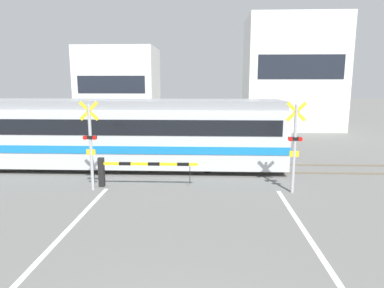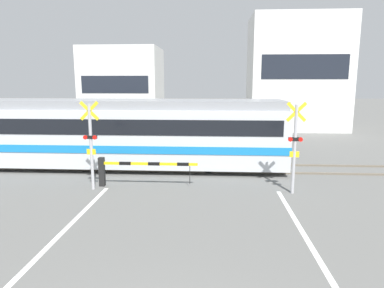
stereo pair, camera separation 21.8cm
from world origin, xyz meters
name	(u,v)px [view 2 (the right image)]	position (x,y,z in m)	size (l,w,h in m)	color
rail_track_near	(195,171)	(0.00, 11.00, 0.04)	(50.00, 0.10, 0.08)	#6B6051
rail_track_far	(196,164)	(0.00, 12.44, 0.04)	(50.00, 0.10, 0.08)	#6B6051
commuter_train	(89,131)	(-4.81, 11.72, 1.64)	(17.42, 2.84, 3.05)	silver
crossing_barrier_near	(126,168)	(-2.43, 8.87, 0.71)	(3.66, 0.20, 1.09)	black
crossing_barrier_far	(244,142)	(2.43, 14.66, 0.71)	(3.66, 0.20, 1.09)	black
crossing_signal_left	(91,142)	(-3.55, 8.45, 1.75)	(0.68, 0.15, 3.18)	#B2B2B7
crossing_signal_right	(295,144)	(3.55, 8.45, 1.75)	(0.68, 0.15, 3.18)	#B2B2B7
pedestrian	(216,129)	(0.95, 17.56, 1.01)	(0.38, 0.23, 1.75)	brown
building_left_of_street	(123,88)	(-6.80, 25.51, 3.31)	(6.21, 5.04, 6.61)	white
building_right_of_street	(297,74)	(7.48, 25.51, 4.48)	(7.56, 5.04, 8.97)	white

